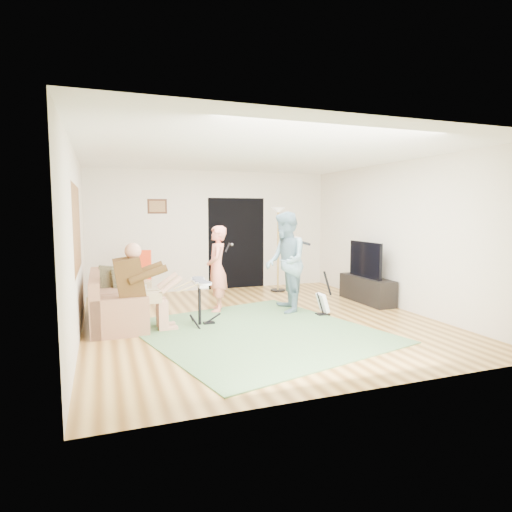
{
  "coord_description": "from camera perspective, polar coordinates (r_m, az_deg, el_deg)",
  "views": [
    {
      "loc": [
        -2.42,
        -6.51,
        1.8
      ],
      "look_at": [
        0.06,
        0.3,
        1.04
      ],
      "focal_mm": 30.0,
      "sensor_mm": 36.0,
      "label": 1
    }
  ],
  "objects": [
    {
      "name": "walls",
      "position": [
        6.96,
        0.42,
        2.32
      ],
      "size": [
        5.5,
        6.0,
        2.7
      ],
      "primitive_type": null,
      "color": "beige",
      "rests_on": "floor"
    },
    {
      "name": "guitarist",
      "position": [
        7.61,
        3.94,
        -0.81
      ],
      "size": [
        0.87,
        1.01,
        1.79
      ],
      "primitive_type": "imported",
      "rotation": [
        0.0,
        0.0,
        -1.81
      ],
      "color": "#7095A4",
      "rests_on": "floor"
    },
    {
      "name": "window_blinds",
      "position": [
        6.72,
        -22.77,
        3.43
      ],
      "size": [
        0.0,
        2.05,
        2.05
      ],
      "primitive_type": "plane",
      "rotation": [
        1.57,
        0.0,
        1.57
      ],
      "color": "brown",
      "rests_on": "walls"
    },
    {
      "name": "singer",
      "position": [
        7.67,
        -5.22,
        -1.72
      ],
      "size": [
        0.5,
        0.64,
        1.54
      ],
      "primitive_type": "imported",
      "rotation": [
        0.0,
        0.0,
        -1.84
      ],
      "color": "#F9876C",
      "rests_on": "floor"
    },
    {
      "name": "tv_cabinet",
      "position": [
        8.77,
        14.55,
        -4.35
      ],
      "size": [
        0.4,
        1.4,
        0.5
      ],
      "primitive_type": "cube",
      "color": "black",
      "rests_on": "floor"
    },
    {
      "name": "television",
      "position": [
        8.66,
        14.39,
        -0.46
      ],
      "size": [
        0.06,
        0.99,
        0.7
      ],
      "primitive_type": "cube",
      "color": "black",
      "rests_on": "tv_cabinet"
    },
    {
      "name": "picture_frame",
      "position": [
        9.57,
        -13.03,
        6.47
      ],
      "size": [
        0.42,
        0.03,
        0.32
      ],
      "primitive_type": "cube",
      "color": "#3F2314",
      "rests_on": "walls"
    },
    {
      "name": "drummer",
      "position": [
        6.65,
        -14.96,
        -5.27
      ],
      "size": [
        0.87,
        0.49,
        1.33
      ],
      "color": "#4F3416",
      "rests_on": "sofa"
    },
    {
      "name": "dining_chair",
      "position": [
        8.45,
        -15.35,
        -3.91
      ],
      "size": [
        0.53,
        0.56,
        1.05
      ],
      "rotation": [
        0.0,
        0.0,
        -0.23
      ],
      "color": "tan",
      "rests_on": "floor"
    },
    {
      "name": "doorway",
      "position": [
        9.98,
        -2.6,
        1.7
      ],
      "size": [
        2.1,
        0.0,
        2.1
      ],
      "primitive_type": "plane",
      "rotation": [
        1.57,
        0.0,
        0.0
      ],
      "color": "black",
      "rests_on": "walls"
    },
    {
      "name": "guitar_spare",
      "position": [
        7.52,
        8.94,
        -6.16
      ],
      "size": [
        0.28,
        0.25,
        0.77
      ],
      "color": "black",
      "rests_on": "floor"
    },
    {
      "name": "sofa",
      "position": [
        7.32,
        -18.61,
        -6.38
      ],
      "size": [
        0.82,
        1.98,
        0.8
      ],
      "color": "#9D6C4E",
      "rests_on": "floor"
    },
    {
      "name": "ceiling",
      "position": [
        7.0,
        0.43,
        13.41
      ],
      "size": [
        6.0,
        6.0,
        0.0
      ],
      "primitive_type": "plane",
      "rotation": [
        3.14,
        0.0,
        0.0
      ],
      "color": "white",
      "rests_on": "walls"
    },
    {
      "name": "drum_kit",
      "position": [
        6.82,
        -7.53,
        -6.52
      ],
      "size": [
        0.4,
        0.72,
        0.74
      ],
      "color": "black",
      "rests_on": "floor"
    },
    {
      "name": "area_rug",
      "position": [
        6.46,
        0.23,
        -10.08
      ],
      "size": [
        3.84,
        4.04,
        0.02
      ],
      "primitive_type": "cube",
      "rotation": [
        0.0,
        0.0,
        0.25
      ],
      "color": "#4F7949",
      "rests_on": "floor"
    },
    {
      "name": "torchiere_lamp",
      "position": [
        9.57,
        2.97,
        2.94
      ],
      "size": [
        0.34,
        0.34,
        1.88
      ],
      "color": "black",
      "rests_on": "floor"
    },
    {
      "name": "floor",
      "position": [
        7.17,
        0.41,
        -8.51
      ],
      "size": [
        6.0,
        6.0,
        0.0
      ],
      "primitive_type": "plane",
      "color": "brown",
      "rests_on": "ground"
    },
    {
      "name": "microphone",
      "position": [
        7.68,
        -3.81,
        1.16
      ],
      "size": [
        0.06,
        0.06,
        0.24
      ],
      "primitive_type": null,
      "color": "black",
      "rests_on": "singer"
    },
    {
      "name": "guitar_held",
      "position": [
        7.66,
        5.33,
        1.64
      ],
      "size": [
        0.24,
        0.61,
        0.26
      ],
      "primitive_type": null,
      "rotation": [
        0.0,
        0.0,
        -0.21
      ],
      "color": "white",
      "rests_on": "guitarist"
    }
  ]
}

